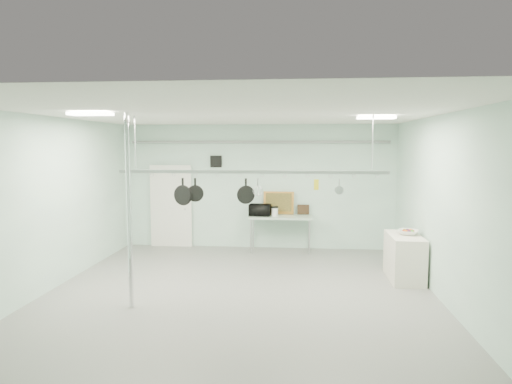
# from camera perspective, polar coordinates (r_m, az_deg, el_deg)

# --- Properties ---
(floor) EXTENTS (8.00, 8.00, 0.00)m
(floor) POSITION_cam_1_polar(r_m,az_deg,el_deg) (8.23, -2.27, -13.07)
(floor) COLOR gray
(floor) RESTS_ON ground
(ceiling) EXTENTS (7.00, 8.00, 0.02)m
(ceiling) POSITION_cam_1_polar(r_m,az_deg,el_deg) (7.80, -2.37, 9.68)
(ceiling) COLOR silver
(ceiling) RESTS_ON back_wall
(back_wall) EXTENTS (7.00, 0.02, 3.20)m
(back_wall) POSITION_cam_1_polar(r_m,az_deg,el_deg) (11.80, 0.28, 0.67)
(back_wall) COLOR silver
(back_wall) RESTS_ON floor
(right_wall) EXTENTS (0.02, 8.00, 3.20)m
(right_wall) POSITION_cam_1_polar(r_m,az_deg,el_deg) (8.16, 22.77, -2.13)
(right_wall) COLOR silver
(right_wall) RESTS_ON floor
(door) EXTENTS (1.10, 0.10, 2.20)m
(door) POSITION_cam_1_polar(r_m,az_deg,el_deg) (12.23, -10.54, -1.83)
(door) COLOR silver
(door) RESTS_ON floor
(wall_vent) EXTENTS (0.30, 0.04, 0.30)m
(wall_vent) POSITION_cam_1_polar(r_m,az_deg,el_deg) (11.89, -5.03, 3.83)
(wall_vent) COLOR black
(wall_vent) RESTS_ON back_wall
(conduit_pipe) EXTENTS (6.60, 0.07, 0.07)m
(conduit_pipe) POSITION_cam_1_polar(r_m,az_deg,el_deg) (11.66, 0.24, 6.27)
(conduit_pipe) COLOR gray
(conduit_pipe) RESTS_ON back_wall
(chrome_pole) EXTENTS (0.08, 0.08, 3.20)m
(chrome_pole) POSITION_cam_1_polar(r_m,az_deg,el_deg) (7.70, -15.57, -2.35)
(chrome_pole) COLOR silver
(chrome_pole) RESTS_ON floor
(prep_table) EXTENTS (1.60, 0.70, 0.91)m
(prep_table) POSITION_cam_1_polar(r_m,az_deg,el_deg) (11.47, 3.10, -3.35)
(prep_table) COLOR #9BB7A4
(prep_table) RESTS_ON floor
(side_cabinet) EXTENTS (0.60, 1.20, 0.90)m
(side_cabinet) POSITION_cam_1_polar(r_m,az_deg,el_deg) (9.62, 18.04, -7.78)
(side_cabinet) COLOR silver
(side_cabinet) RESTS_ON floor
(pot_rack) EXTENTS (4.80, 0.06, 1.00)m
(pot_rack) POSITION_cam_1_polar(r_m,az_deg,el_deg) (8.07, -0.64, 2.73)
(pot_rack) COLOR #B7B7BC
(pot_rack) RESTS_ON ceiling
(light_panel_left) EXTENTS (0.65, 0.30, 0.05)m
(light_panel_left) POSITION_cam_1_polar(r_m,az_deg,el_deg) (7.65, -19.99, 9.18)
(light_panel_left) COLOR white
(light_panel_left) RESTS_ON ceiling
(light_panel_right) EXTENTS (0.65, 0.30, 0.05)m
(light_panel_right) POSITION_cam_1_polar(r_m,az_deg,el_deg) (8.44, 14.80, 9.00)
(light_panel_right) COLOR white
(light_panel_right) RESTS_ON ceiling
(microwave) EXTENTS (0.56, 0.40, 0.29)m
(microwave) POSITION_cam_1_polar(r_m,az_deg,el_deg) (11.46, 0.52, -2.25)
(microwave) COLOR black
(microwave) RESTS_ON prep_table
(coffee_canister) EXTENTS (0.19, 0.19, 0.21)m
(coffee_canister) POSITION_cam_1_polar(r_m,az_deg,el_deg) (11.38, 2.35, -2.52)
(coffee_canister) COLOR silver
(coffee_canister) RESTS_ON prep_table
(painting_large) EXTENTS (0.79, 0.18, 0.58)m
(painting_large) POSITION_cam_1_polar(r_m,az_deg,el_deg) (11.72, 2.85, -1.36)
(painting_large) COLOR #B87831
(painting_large) RESTS_ON prep_table
(painting_small) EXTENTS (0.30, 0.09, 0.25)m
(painting_small) POSITION_cam_1_polar(r_m,az_deg,el_deg) (11.73, 5.92, -2.19)
(painting_small) COLOR black
(painting_small) RESTS_ON prep_table
(fruit_bowl) EXTENTS (0.51, 0.51, 0.10)m
(fruit_bowl) POSITION_cam_1_polar(r_m,az_deg,el_deg) (9.57, 18.49, -4.81)
(fruit_bowl) COLOR silver
(fruit_bowl) RESTS_ON side_cabinet
(skillet_left) EXTENTS (0.37, 0.16, 0.49)m
(skillet_left) POSITION_cam_1_polar(r_m,az_deg,el_deg) (8.32, -9.13, 0.05)
(skillet_left) COLOR black
(skillet_left) RESTS_ON pot_rack
(skillet_mid) EXTENTS (0.30, 0.09, 0.42)m
(skillet_mid) POSITION_cam_1_polar(r_m,az_deg,el_deg) (8.27, -7.61, 0.30)
(skillet_mid) COLOR black
(skillet_mid) RESTS_ON pot_rack
(skillet_right) EXTENTS (0.32, 0.18, 0.45)m
(skillet_right) POSITION_cam_1_polar(r_m,az_deg,el_deg) (8.11, -1.27, 0.14)
(skillet_right) COLOR black
(skillet_right) RESTS_ON pot_rack
(whisk) EXTENTS (0.22, 0.22, 0.32)m
(whisk) POSITION_cam_1_polar(r_m,az_deg,el_deg) (8.08, 0.23, 0.56)
(whisk) COLOR silver
(whisk) RESTS_ON pot_rack
(grater) EXTENTS (0.08, 0.05, 0.21)m
(grater) POSITION_cam_1_polar(r_m,az_deg,el_deg) (8.05, 7.55, 0.91)
(grater) COLOR yellow
(grater) RESTS_ON pot_rack
(saucepan) EXTENTS (0.16, 0.10, 0.26)m
(saucepan) POSITION_cam_1_polar(r_m,az_deg,el_deg) (8.08, 10.37, 0.68)
(saucepan) COLOR #A4A5A9
(saucepan) RESTS_ON pot_rack
(fruit_cluster) EXTENTS (0.24, 0.24, 0.09)m
(fruit_cluster) POSITION_cam_1_polar(r_m,az_deg,el_deg) (9.56, 18.50, -4.57)
(fruit_cluster) COLOR #992B0E
(fruit_cluster) RESTS_ON fruit_bowl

